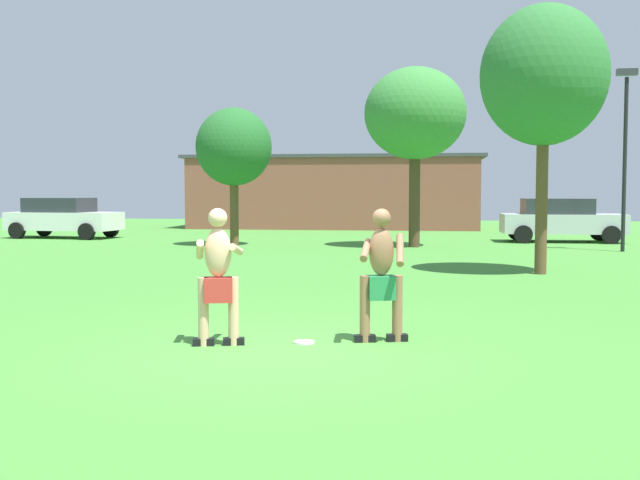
# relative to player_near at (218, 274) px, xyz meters

# --- Properties ---
(ground_plane) EXTENTS (80.00, 80.00, 0.00)m
(ground_plane) POSITION_rel_player_near_xyz_m (0.77, -0.28, -0.88)
(ground_plane) COLOR #428433
(player_near) EXTENTS (0.68, 0.69, 1.67)m
(player_near) POSITION_rel_player_near_xyz_m (0.00, 0.00, 0.00)
(player_near) COLOR black
(player_near) RESTS_ON ground_plane
(player_in_green) EXTENTS (0.68, 0.66, 1.66)m
(player_in_green) POSITION_rel_player_near_xyz_m (1.95, 0.49, -0.01)
(player_in_green) COLOR black
(player_in_green) RESTS_ON ground_plane
(frisbee) EXTENTS (0.26, 0.26, 0.03)m
(frisbee) POSITION_rel_player_near_xyz_m (1.01, 0.26, -0.86)
(frisbee) COLOR white
(frisbee) RESTS_ON ground_plane
(car_white_mid_lot) EXTENTS (4.46, 2.39, 1.58)m
(car_white_mid_lot) POSITION_rel_player_near_xyz_m (-11.76, 19.69, -0.05)
(car_white_mid_lot) COLOR white
(car_white_mid_lot) RESTS_ON ground_plane
(car_silver_far_end) EXTENTS (4.34, 2.10, 1.58)m
(car_silver_far_end) POSITION_rel_player_near_xyz_m (7.26, 20.00, -0.05)
(car_silver_far_end) COLOR silver
(car_silver_far_end) RESTS_ON ground_plane
(lamp_post) EXTENTS (0.60, 0.24, 5.55)m
(lamp_post) POSITION_rel_player_near_xyz_m (8.42, 15.72, 2.54)
(lamp_post) COLOR black
(lamp_post) RESTS_ON ground_plane
(outbuilding_behind_lot) EXTENTS (14.54, 4.55, 3.57)m
(outbuilding_behind_lot) POSITION_rel_player_near_xyz_m (-2.14, 29.11, 0.92)
(outbuilding_behind_lot) COLOR brown
(outbuilding_behind_lot) RESTS_ON ground_plane
(tree_left_field) EXTENTS (2.57, 2.57, 4.66)m
(tree_left_field) POSITION_rel_player_near_xyz_m (-4.05, 16.60, 2.45)
(tree_left_field) COLOR brown
(tree_left_field) RESTS_ON ground_plane
(tree_right_field) EXTENTS (2.80, 2.80, 5.99)m
(tree_right_field) POSITION_rel_player_near_xyz_m (5.02, 8.82, 3.53)
(tree_right_field) COLOR brown
(tree_right_field) RESTS_ON ground_plane
(tree_behind_players) EXTENTS (3.34, 3.34, 5.91)m
(tree_behind_players) POSITION_rel_player_near_xyz_m (2.04, 16.70, 3.49)
(tree_behind_players) COLOR #4C3823
(tree_behind_players) RESTS_ON ground_plane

